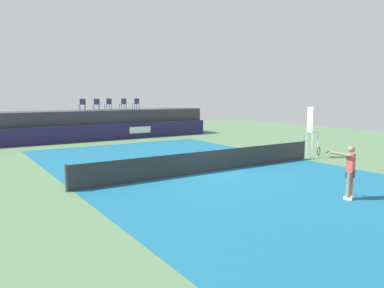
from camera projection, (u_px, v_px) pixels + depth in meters
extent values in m
plane|color=#4C704C|center=(175.00, 162.00, 19.00)|extent=(48.00, 48.00, 0.00)
cube|color=#16597A|center=(209.00, 172.00, 16.51)|extent=(12.00, 22.00, 0.00)
cube|color=#231E4C|center=(103.00, 133.00, 27.64)|extent=(18.00, 0.20, 1.20)
cube|color=white|center=(140.00, 130.00, 29.15)|extent=(1.80, 0.02, 0.50)
cube|color=#38383D|center=(95.00, 124.00, 29.06)|extent=(18.00, 2.80, 2.20)
cylinder|color=#2D3D56|center=(84.00, 107.00, 28.72)|extent=(0.04, 0.04, 0.44)
cylinder|color=#2D3D56|center=(79.00, 107.00, 28.53)|extent=(0.04, 0.04, 0.44)
cylinder|color=#2D3D56|center=(86.00, 108.00, 28.37)|extent=(0.04, 0.04, 0.44)
cylinder|color=#2D3D56|center=(80.00, 108.00, 28.18)|extent=(0.04, 0.04, 0.44)
cube|color=#2D3D56|center=(82.00, 104.00, 28.42)|extent=(0.48, 0.48, 0.03)
cube|color=#2D3D56|center=(83.00, 102.00, 28.21)|extent=(0.44, 0.06, 0.42)
cylinder|color=#2D3D56|center=(98.00, 107.00, 29.13)|extent=(0.04, 0.04, 0.44)
cylinder|color=#2D3D56|center=(93.00, 107.00, 28.94)|extent=(0.04, 0.04, 0.44)
cylinder|color=#2D3D56|center=(99.00, 107.00, 28.78)|extent=(0.04, 0.04, 0.44)
cylinder|color=#2D3D56|center=(94.00, 107.00, 28.58)|extent=(0.04, 0.04, 0.44)
cube|color=#2D3D56|center=(96.00, 104.00, 28.82)|extent=(0.47, 0.47, 0.03)
cube|color=#2D3D56|center=(97.00, 101.00, 28.61)|extent=(0.44, 0.06, 0.42)
cylinder|color=#2D3D56|center=(109.00, 107.00, 30.08)|extent=(0.04, 0.04, 0.44)
cylinder|color=#2D3D56|center=(105.00, 107.00, 29.84)|extent=(0.04, 0.04, 0.44)
cylinder|color=#2D3D56|center=(111.00, 107.00, 29.76)|extent=(0.04, 0.04, 0.44)
cylinder|color=#2D3D56|center=(107.00, 107.00, 29.52)|extent=(0.04, 0.04, 0.44)
cube|color=#2D3D56|center=(108.00, 104.00, 29.77)|extent=(0.47, 0.47, 0.03)
cube|color=#2D3D56|center=(109.00, 101.00, 29.58)|extent=(0.44, 0.05, 0.42)
cylinder|color=#2D3D56|center=(124.00, 107.00, 30.27)|extent=(0.04, 0.04, 0.44)
cylinder|color=#2D3D56|center=(120.00, 107.00, 30.05)|extent=(0.04, 0.04, 0.44)
cylinder|color=#2D3D56|center=(126.00, 107.00, 29.94)|extent=(0.04, 0.04, 0.44)
cylinder|color=#2D3D56|center=(122.00, 107.00, 29.72)|extent=(0.04, 0.04, 0.44)
cube|color=#2D3D56|center=(123.00, 104.00, 29.96)|extent=(0.45, 0.45, 0.03)
cube|color=#2D3D56|center=(124.00, 101.00, 29.76)|extent=(0.44, 0.03, 0.42)
cylinder|color=#2D3D56|center=(137.00, 106.00, 31.04)|extent=(0.04, 0.04, 0.44)
cylinder|color=#2D3D56|center=(132.00, 107.00, 30.80)|extent=(0.04, 0.04, 0.44)
cylinder|color=#2D3D56|center=(139.00, 107.00, 30.72)|extent=(0.04, 0.04, 0.44)
cylinder|color=#2D3D56|center=(135.00, 107.00, 30.48)|extent=(0.04, 0.04, 0.44)
cube|color=#2D3D56|center=(136.00, 104.00, 30.73)|extent=(0.46, 0.46, 0.03)
cube|color=#2D3D56|center=(137.00, 101.00, 30.53)|extent=(0.44, 0.05, 0.42)
cylinder|color=white|center=(318.00, 145.00, 20.02)|extent=(0.04, 0.04, 1.40)
cylinder|color=white|center=(312.00, 144.00, 20.39)|extent=(0.04, 0.04, 1.40)
cylinder|color=white|center=(312.00, 146.00, 19.86)|extent=(0.04, 0.04, 1.40)
cylinder|color=white|center=(307.00, 145.00, 20.23)|extent=(0.04, 0.04, 1.40)
cube|color=white|center=(313.00, 132.00, 20.03)|extent=(0.51, 0.51, 0.03)
cube|color=white|center=(310.00, 119.00, 19.86)|extent=(0.10, 0.44, 1.33)
cube|color=#2D2D2D|center=(209.00, 161.00, 16.45)|extent=(12.40, 0.02, 0.95)
cylinder|color=#4C4C51|center=(66.00, 178.00, 13.08)|extent=(0.10, 0.10, 1.00)
cylinder|color=#4C4C51|center=(304.00, 150.00, 19.80)|extent=(0.10, 0.10, 1.00)
cube|color=white|center=(350.00, 197.00, 12.32)|extent=(0.20, 0.29, 0.10)
cylinder|color=#997051|center=(351.00, 183.00, 12.26)|extent=(0.14, 0.14, 0.82)
cube|color=white|center=(348.00, 198.00, 12.13)|extent=(0.20, 0.29, 0.10)
cylinder|color=#997051|center=(349.00, 185.00, 12.06)|extent=(0.14, 0.14, 0.82)
cube|color=#333338|center=(350.00, 174.00, 12.12)|extent=(0.39, 0.32, 0.24)
cube|color=#E54C47|center=(351.00, 163.00, 12.07)|extent=(0.41, 0.31, 0.56)
sphere|color=#997051|center=(352.00, 149.00, 12.01)|extent=(0.22, 0.22, 0.22)
cylinder|color=#997051|center=(353.00, 163.00, 12.26)|extent=(0.09, 0.09, 0.60)
cylinder|color=#997051|center=(341.00, 154.00, 12.00)|extent=(0.29, 0.60, 0.14)
cylinder|color=black|center=(327.00, 152.00, 12.24)|extent=(0.29, 0.13, 0.03)
torus|color=black|center=(319.00, 151.00, 12.42)|extent=(0.29, 0.13, 0.30)
sphere|color=#D8EA33|center=(133.00, 159.00, 19.66)|extent=(0.07, 0.07, 0.07)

